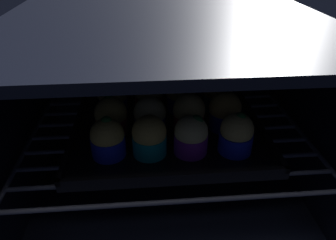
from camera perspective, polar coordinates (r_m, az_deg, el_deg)
name	(u,v)px	position (r cm, az deg, el deg)	size (l,w,h in cm)	color
oven_cavity	(166,108)	(64.79, -0.41, 2.29)	(59.00, 47.00, 37.00)	black
oven_rack	(167,132)	(62.93, -0.10, -2.29)	(54.80, 42.00, 0.80)	#444756
baking_tray	(168,132)	(61.22, 0.00, -2.13)	(36.85, 29.42, 2.20)	black
muffin_row0_col0	(108,139)	(53.50, -11.04, -3.43)	(5.93, 5.93, 7.45)	#1928B7
muffin_row0_col1	(149,137)	(52.84, -3.46, -3.11)	(5.93, 5.93, 7.31)	#0C8C84
muffin_row0_col2	(191,135)	(53.28, 4.29, -2.85)	(5.93, 5.93, 7.20)	#7A238C
muffin_row0_col3	(236,134)	(54.61, 12.47, -2.54)	(5.93, 5.93, 7.66)	#1928B7
muffin_row1_col0	(111,117)	(59.40, -10.43, 0.62)	(6.14, 6.14, 7.52)	red
muffin_row1_col1	(150,116)	(58.74, -3.35, 0.73)	(6.14, 6.14, 7.24)	#1928B7
muffin_row1_col2	(189,114)	(59.28, 3.87, 1.16)	(6.17, 6.17, 7.53)	red
muffin_row1_col3	(225,111)	(60.72, 10.40, 1.58)	(6.22, 6.22, 7.60)	#1928B7
muffin_row2_col0	(113,98)	(65.72, -10.10, 4.05)	(6.20, 6.20, 7.75)	#1928B7
muffin_row2_col1	(148,95)	(65.72, -3.67, 4.55)	(6.00, 6.00, 8.17)	red
muffin_row2_col2	(181,95)	(66.18, 2.33, 4.56)	(6.13, 6.13, 7.40)	#1928B7
muffin_row2_col3	(218,93)	(67.44, 9.11, 4.90)	(6.23, 6.23, 8.17)	#0C8C84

